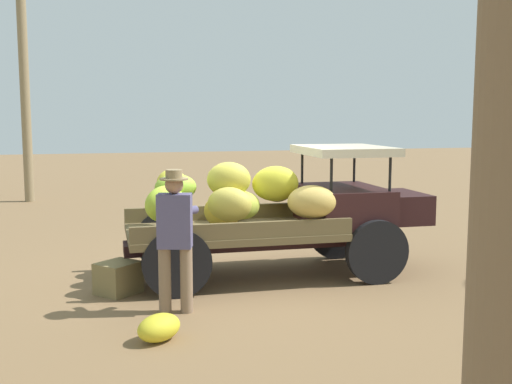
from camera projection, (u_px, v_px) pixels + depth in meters
name	position (u px, v px, depth m)	size (l,w,h in m)	color
ground_plane	(229.00, 277.00, 9.15)	(60.00, 60.00, 0.00)	olive
truck	(285.00, 210.00, 9.15)	(4.51, 1.91, 1.89)	black
farmer	(175.00, 232.00, 7.43)	(0.54, 0.50, 1.72)	#866B52
wooden_crate	(118.00, 278.00, 8.31)	(0.51, 0.45, 0.42)	olive
loose_banana_bunch	(159.00, 328.00, 6.57)	(0.52, 0.35, 0.29)	gold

